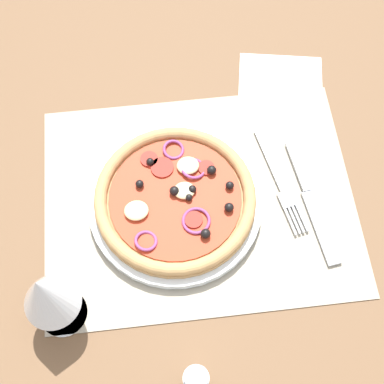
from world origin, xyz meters
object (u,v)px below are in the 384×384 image
knife (312,202)px  pepper_shaker (196,380)px  plate (175,203)px  fork (281,186)px  wine_glass (46,294)px  pizza (175,198)px  napkin (281,85)px

knife → pepper_shaker: 30.34cm
plate → fork: 15.89cm
knife → pepper_shaker: (19.73, 22.90, 2.60)cm
wine_glass → pepper_shaker: (-16.57, 10.88, -6.80)cm
knife → pizza: bearing=-103.2°
wine_glass → pepper_shaker: 20.96cm
plate → pizza: bearing=-121.3°
pizza → pepper_shaker: (-0.04, 24.79, 0.27)cm
plate → napkin: plate is taller
fork → napkin: fork is taller
wine_glass → napkin: size_ratio=1.10×
fork → wine_glass: (32.34, 15.19, 9.43)cm
napkin → wine_glass: bearing=43.0°
pizza → fork: pizza is taller
knife → wine_glass: (36.30, 12.02, 9.39)cm
napkin → pepper_shaker: bearing=66.6°
pizza → fork: size_ratio=1.28×
plate → fork: bearing=-175.2°
plate → wine_glass: size_ratio=1.68×
plate → wine_glass: wine_glass is taller
fork → plate: bearing=-96.8°
knife → plate: bearing=-103.1°
plate → pizza: (-0.03, -0.04, 1.83)cm
pizza → knife: (-19.77, 1.89, -2.33)cm
plate → pepper_shaker: size_ratio=3.74×
pizza → napkin: (-19.16, -19.43, -2.80)cm
napkin → plate: bearing=45.4°
knife → pepper_shaker: pepper_shaker is taller
plate → wine_glass: 23.33cm
plate → wine_glass: (16.51, 13.87, 8.90)cm
plate → fork: plate is taller
pizza → fork: (-15.80, -1.29, -2.36)cm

